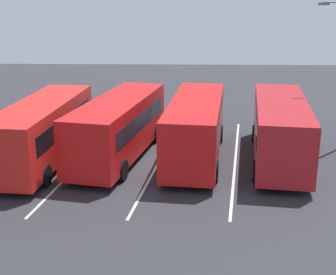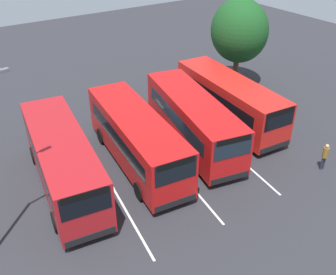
% 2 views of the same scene
% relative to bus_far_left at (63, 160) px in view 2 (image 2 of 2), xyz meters
% --- Properties ---
extents(ground_plane, '(69.60, 69.60, 0.00)m').
position_rel_bus_far_left_xyz_m(ground_plane, '(-0.02, 6.17, -1.74)').
color(ground_plane, '#2B2B30').
extents(bus_far_left, '(9.90, 3.78, 3.14)m').
position_rel_bus_far_left_xyz_m(bus_far_left, '(0.00, 0.00, 0.00)').
color(bus_far_left, '#AD191E').
rests_on(bus_far_left, ground).
extents(bus_center_left, '(9.87, 3.59, 3.14)m').
position_rel_bus_far_left_xyz_m(bus_center_left, '(0.22, 4.33, 0.00)').
color(bus_center_left, red).
rests_on(bus_center_left, ground).
extents(bus_center_right, '(9.95, 4.39, 3.14)m').
position_rel_bus_far_left_xyz_m(bus_center_right, '(0.26, 8.33, 0.00)').
color(bus_center_right, red).
rests_on(bus_center_right, ground).
extents(bus_far_right, '(9.83, 3.30, 3.14)m').
position_rel_bus_far_left_xyz_m(bus_far_right, '(-0.61, 12.10, 0.00)').
color(bus_far_right, red).
rests_on(bus_far_right, ground).
extents(pedestrian, '(0.35, 0.35, 1.69)m').
position_rel_bus_far_left_xyz_m(pedestrian, '(6.72, 12.94, -0.74)').
color(pedestrian, '#232833').
rests_on(pedestrian, ground).
extents(depot_tree, '(4.81, 4.33, 7.12)m').
position_rel_bus_far_left_xyz_m(depot_tree, '(-5.26, 16.95, 2.84)').
color(depot_tree, '#4C3823').
rests_on(depot_tree, ground).
extents(lane_stripe_outer_left, '(14.14, 2.05, 0.01)m').
position_rel_bus_far_left_xyz_m(lane_stripe_outer_left, '(-0.02, 2.22, -1.73)').
color(lane_stripe_outer_left, silver).
rests_on(lane_stripe_outer_left, ground).
extents(lane_stripe_inner_left, '(14.14, 2.05, 0.01)m').
position_rel_bus_far_left_xyz_m(lane_stripe_inner_left, '(-0.02, 6.17, -1.73)').
color(lane_stripe_inner_left, silver).
rests_on(lane_stripe_inner_left, ground).
extents(lane_stripe_inner_right, '(14.14, 2.05, 0.01)m').
position_rel_bus_far_left_xyz_m(lane_stripe_inner_right, '(-0.02, 10.11, -1.73)').
color(lane_stripe_inner_right, silver).
rests_on(lane_stripe_inner_right, ground).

